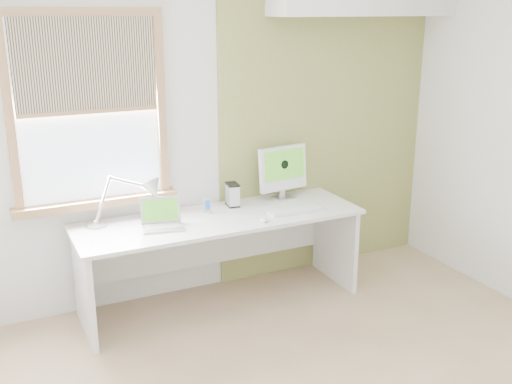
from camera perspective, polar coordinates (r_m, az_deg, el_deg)
room at (r=3.31m, az=7.87°, el=0.16°), size 4.04×3.54×2.64m
accent_wall at (r=5.26m, az=6.63°, el=6.50°), size 2.00×0.02×2.60m
window at (r=4.47m, az=-15.55°, el=7.32°), size 1.20×0.14×1.42m
desk at (r=4.71m, az=-3.69°, el=-4.38°), size 2.20×0.70×0.73m
desk_lamp at (r=4.57m, az=-10.70°, el=-0.20°), size 0.65×0.26×0.36m
laptop at (r=4.42m, az=-8.94°, el=-2.61°), size 0.33×0.28×0.20m
phone_dock at (r=4.67m, az=-4.63°, el=-1.61°), size 0.07×0.07×0.12m
external_drive at (r=4.82m, az=-2.25°, el=-0.25°), size 0.11×0.15×0.18m
imac at (r=4.98m, az=2.56°, el=2.17°), size 0.45×0.17×0.44m
keyboard at (r=4.70m, az=3.94°, el=-1.77°), size 0.47×0.15×0.02m
mouse at (r=4.48m, az=0.73°, el=-2.65°), size 0.07×0.10×0.03m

